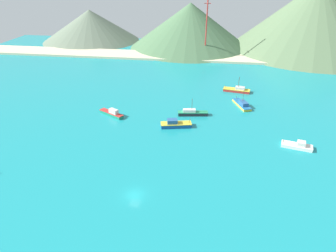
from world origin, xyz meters
TOP-DOWN VIEW (x-y plane):
  - ground at (0.00, 30.00)m, footprint 260.00×280.00m
  - fishing_boat_0 at (42.20, 27.19)m, footprint 9.13×5.02m
  - fishing_boat_2 at (27.27, 70.26)m, footprint 11.47×5.13m
  - fishing_boat_3 at (-18.17, 40.18)m, footprint 10.02×6.94m
  - fishing_boat_4 at (5.19, 34.98)m, footprint 10.55×5.32m
  - fishing_boat_5 at (10.04, 44.60)m, footprint 10.84×3.85m
  - fishing_boat_6 at (28.23, 55.21)m, footprint 6.78×11.44m
  - beach_strip at (0.00, 121.37)m, footprint 247.00×18.06m
  - hill_west at (-70.67, 158.17)m, footprint 67.62×67.62m
  - hill_central at (0.57, 148.14)m, footprint 77.80×77.80m
  - hill_east at (75.53, 149.90)m, footprint 98.65×98.65m
  - radio_tower at (11.59, 122.09)m, footprint 3.62×2.90m

SIDE VIEW (x-z plane):
  - ground at x=0.00m, z-range -0.50..0.00m
  - beach_strip at x=0.00m, z-range 0.00..1.20m
  - fishing_boat_0 at x=42.20m, z-range -0.39..1.81m
  - fishing_boat_6 at x=28.23m, z-range -2.44..4.08m
  - fishing_boat_2 at x=27.27m, z-range -2.48..4.15m
  - fishing_boat_5 at x=10.04m, z-range -2.26..4.05m
  - fishing_boat_3 at x=-18.17m, z-range -0.43..2.29m
  - fishing_boat_4 at x=5.19m, z-range -0.44..2.37m
  - hill_west at x=-70.67m, z-range 0.00..21.00m
  - hill_central at x=0.57m, z-range 0.00..27.53m
  - radio_tower at x=11.59m, z-range 0.36..36.57m
  - hill_east at x=75.53m, z-range 0.00..40.35m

